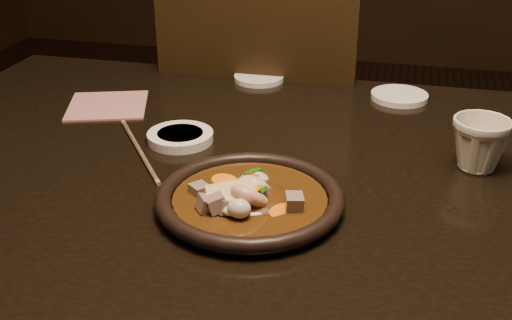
% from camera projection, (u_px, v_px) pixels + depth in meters
% --- Properties ---
extents(table, '(1.60, 0.90, 0.75)m').
position_uv_depth(table, '(342.00, 219.00, 1.01)').
color(table, black).
rests_on(table, floor).
extents(chair, '(0.46, 0.46, 0.96)m').
position_uv_depth(chair, '(267.00, 147.00, 1.60)').
color(chair, black).
rests_on(chair, floor).
extents(plate, '(0.26, 0.26, 0.03)m').
position_uv_depth(plate, '(250.00, 200.00, 0.88)').
color(plate, black).
rests_on(plate, table).
extents(stirfry, '(0.17, 0.14, 0.06)m').
position_uv_depth(stirfry, '(247.00, 197.00, 0.88)').
color(stirfry, '#38200A').
rests_on(stirfry, plate).
extents(soy_dish, '(0.11, 0.11, 0.02)m').
position_uv_depth(soy_dish, '(180.00, 137.00, 1.09)').
color(soy_dish, white).
rests_on(soy_dish, table).
extents(saucer_left, '(0.11, 0.11, 0.01)m').
position_uv_depth(saucer_left, '(259.00, 78.00, 1.37)').
color(saucer_left, white).
rests_on(saucer_left, table).
extents(saucer_right, '(0.11, 0.11, 0.01)m').
position_uv_depth(saucer_right, '(399.00, 96.00, 1.27)').
color(saucer_right, white).
rests_on(saucer_right, table).
extents(tea_cup, '(0.11, 0.10, 0.09)m').
position_uv_depth(tea_cup, '(480.00, 143.00, 0.98)').
color(tea_cup, beige).
rests_on(tea_cup, table).
extents(chopsticks, '(0.16, 0.21, 0.01)m').
position_uv_depth(chopsticks, '(139.00, 150.00, 1.05)').
color(chopsticks, '#9D785A').
rests_on(chopsticks, table).
extents(napkin, '(0.19, 0.19, 0.00)m').
position_uv_depth(napkin, '(108.00, 106.00, 1.23)').
color(napkin, '#B3716E').
rests_on(napkin, table).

